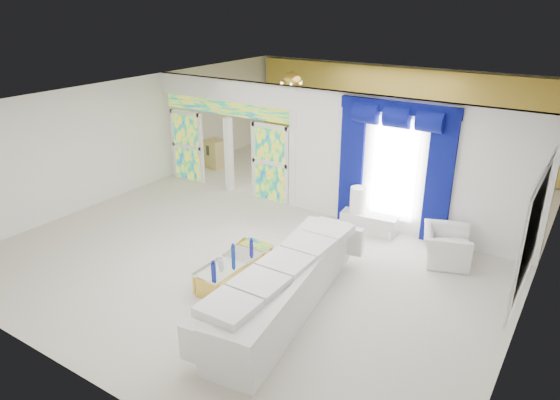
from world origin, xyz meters
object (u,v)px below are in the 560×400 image
Objects in this scene: coffee_table at (235,269)px; armchair at (446,246)px; console_table at (369,223)px; grand_piano at (313,152)px; white_sofa at (287,287)px.

coffee_table is 1.69× the size of armchair.
console_table is 1.21× the size of armchair.
armchair is at bearing -51.80° from grand_piano.
white_sofa is at bearing -79.35° from grand_piano.
white_sofa is 4.01× the size of armchair.
armchair reaches higher than console_table.
coffee_table is 0.90× the size of grand_piano.
coffee_table is at bearing 114.56° from armchair.
white_sofa is 1.40m from coffee_table.
coffee_table is 3.51m from console_table.
coffee_table is at bearing -111.41° from console_table.
white_sofa is 3.32× the size of console_table.
white_sofa is 2.14× the size of grand_piano.
white_sofa is at bearing -88.89° from console_table.
coffee_table is (-1.35, 0.30, -0.20)m from white_sofa.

